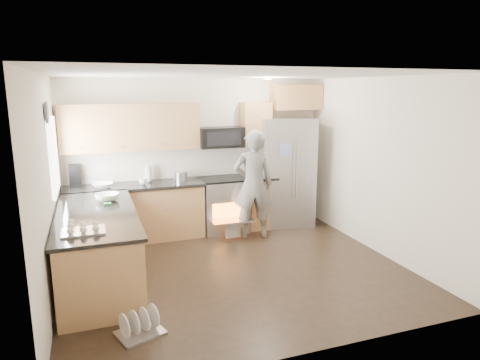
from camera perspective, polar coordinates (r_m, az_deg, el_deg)
name	(u,v)px	position (r m, az deg, el deg)	size (l,w,h in m)	color
ground	(236,270)	(5.97, -0.58, -11.93)	(4.50, 4.50, 0.00)	black
room_shell	(232,149)	(5.51, -1.03, 4.21)	(4.54, 4.04, 2.62)	silver
back_cabinet_run	(168,179)	(7.16, -9.63, 0.10)	(4.45, 0.64, 2.50)	#A98043
peninsula	(98,247)	(5.75, -18.35, -8.53)	(0.96, 2.36, 1.03)	#A98043
stove_range	(223,192)	(7.38, -2.29, -1.66)	(0.76, 0.97, 1.79)	#B7B7BC
refrigerator	(285,172)	(7.75, 6.04, 1.12)	(1.06, 0.89, 1.93)	#B7B7BC
person	(253,184)	(6.99, 1.81, -0.60)	(0.65, 0.43, 1.79)	gray
dish_rack	(140,328)	(4.66, -13.23, -18.60)	(0.53, 0.48, 0.27)	#B7B7BC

